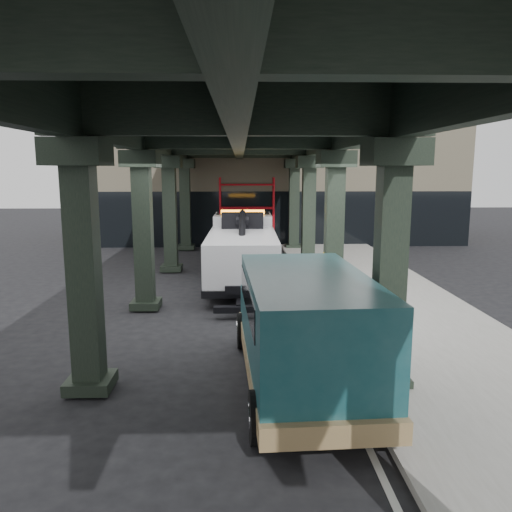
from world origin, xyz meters
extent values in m
plane|color=black|center=(0.00, 0.00, 0.00)|extent=(90.00, 90.00, 0.00)
cube|color=gray|center=(4.50, 2.00, 0.07)|extent=(5.00, 40.00, 0.15)
cube|color=silver|center=(1.70, 2.00, 0.01)|extent=(0.12, 38.00, 0.01)
cube|color=black|center=(2.60, -4.00, 2.50)|extent=(0.55, 0.55, 5.00)
cube|color=black|center=(2.60, -4.00, 4.75)|extent=(1.10, 1.10, 0.50)
cube|color=black|center=(2.60, -4.00, 0.18)|extent=(0.90, 0.90, 0.24)
cube|color=black|center=(2.60, 2.00, 2.50)|extent=(0.55, 0.55, 5.00)
cube|color=black|center=(2.60, 2.00, 4.75)|extent=(1.10, 1.10, 0.50)
cube|color=black|center=(2.60, 2.00, 0.18)|extent=(0.90, 0.90, 0.24)
cube|color=black|center=(2.60, 8.00, 2.50)|extent=(0.55, 0.55, 5.00)
cube|color=black|center=(2.60, 8.00, 4.75)|extent=(1.10, 1.10, 0.50)
cube|color=black|center=(2.60, 8.00, 0.18)|extent=(0.90, 0.90, 0.24)
cube|color=black|center=(2.60, 14.00, 2.50)|extent=(0.55, 0.55, 5.00)
cube|color=black|center=(2.60, 14.00, 4.75)|extent=(1.10, 1.10, 0.50)
cube|color=black|center=(2.60, 14.00, 0.18)|extent=(0.90, 0.90, 0.24)
cube|color=black|center=(-3.40, -4.00, 2.50)|extent=(0.55, 0.55, 5.00)
cube|color=black|center=(-3.40, -4.00, 4.75)|extent=(1.10, 1.10, 0.50)
cube|color=black|center=(-3.40, -4.00, 0.18)|extent=(0.90, 0.90, 0.24)
cube|color=black|center=(-3.40, 2.00, 2.50)|extent=(0.55, 0.55, 5.00)
cube|color=black|center=(-3.40, 2.00, 4.75)|extent=(1.10, 1.10, 0.50)
cube|color=black|center=(-3.40, 2.00, 0.18)|extent=(0.90, 0.90, 0.24)
cube|color=black|center=(-3.40, 8.00, 2.50)|extent=(0.55, 0.55, 5.00)
cube|color=black|center=(-3.40, 8.00, 4.75)|extent=(1.10, 1.10, 0.50)
cube|color=black|center=(-3.40, 8.00, 0.18)|extent=(0.90, 0.90, 0.24)
cube|color=black|center=(-3.40, 14.00, 2.50)|extent=(0.55, 0.55, 5.00)
cube|color=black|center=(-3.40, 14.00, 4.75)|extent=(1.10, 1.10, 0.50)
cube|color=black|center=(-3.40, 14.00, 0.18)|extent=(0.90, 0.90, 0.24)
cube|color=black|center=(2.60, 2.00, 5.55)|extent=(0.35, 32.00, 1.10)
cube|color=black|center=(-3.40, 2.00, 5.55)|extent=(0.35, 32.00, 1.10)
cube|color=black|center=(-0.40, 2.00, 5.55)|extent=(0.35, 32.00, 1.10)
cube|color=black|center=(-0.40, 2.00, 6.25)|extent=(7.40, 32.00, 0.30)
cube|color=#C6B793|center=(2.00, 20.00, 4.00)|extent=(22.00, 10.00, 8.00)
cylinder|color=red|center=(-1.50, 14.90, 2.00)|extent=(0.08, 0.08, 4.00)
cylinder|color=red|center=(-1.50, 14.10, 2.00)|extent=(0.08, 0.08, 4.00)
cylinder|color=red|center=(1.50, 14.90, 2.00)|extent=(0.08, 0.08, 4.00)
cylinder|color=red|center=(1.50, 14.10, 2.00)|extent=(0.08, 0.08, 4.00)
cylinder|color=red|center=(0.00, 14.90, 1.00)|extent=(3.00, 0.08, 0.08)
cylinder|color=red|center=(0.00, 14.90, 2.30)|extent=(3.00, 0.08, 0.08)
cylinder|color=red|center=(0.00, 14.90, 3.60)|extent=(3.00, 0.08, 0.08)
cube|color=black|center=(-0.29, 5.36, 0.72)|extent=(1.13, 7.77, 0.26)
cube|color=white|center=(-0.26, 8.00, 1.60)|extent=(2.46, 2.51, 1.86)
cube|color=white|center=(-0.25, 9.08, 1.09)|extent=(2.44, 0.75, 0.93)
cube|color=black|center=(-0.26, 8.26, 2.12)|extent=(2.29, 1.37, 0.88)
cube|color=white|center=(-0.31, 4.17, 1.40)|extent=(2.54, 5.20, 1.45)
cube|color=orange|center=(-0.26, 7.79, 2.64)|extent=(1.86, 0.31, 0.17)
cube|color=black|center=(-0.28, 6.24, 2.43)|extent=(1.66, 0.64, 0.62)
cylinder|color=black|center=(-0.30, 4.38, 2.17)|extent=(0.29, 3.62, 1.39)
cube|color=black|center=(-0.34, 1.54, 0.36)|extent=(0.33, 1.45, 0.19)
cube|color=black|center=(-0.35, 0.81, 0.31)|extent=(1.66, 0.28, 0.19)
cylinder|color=black|center=(-1.39, 8.32, 0.57)|extent=(0.38, 1.14, 1.14)
cylinder|color=silver|center=(-1.39, 8.32, 0.57)|extent=(0.41, 0.63, 0.63)
cylinder|color=black|center=(0.88, 8.30, 0.57)|extent=(0.38, 1.14, 1.14)
cylinder|color=silver|center=(0.88, 8.30, 0.57)|extent=(0.41, 0.63, 0.63)
cylinder|color=black|center=(-1.43, 4.91, 0.57)|extent=(0.38, 1.14, 1.14)
cylinder|color=silver|center=(-1.43, 4.91, 0.57)|extent=(0.41, 0.63, 0.63)
cylinder|color=black|center=(0.84, 4.88, 0.57)|extent=(0.38, 1.14, 1.14)
cylinder|color=silver|center=(0.84, 4.88, 0.57)|extent=(0.41, 0.63, 0.63)
cylinder|color=black|center=(-1.45, 3.57, 0.57)|extent=(0.38, 1.14, 1.14)
cylinder|color=silver|center=(-1.45, 3.57, 0.57)|extent=(0.41, 0.63, 0.63)
cylinder|color=black|center=(0.82, 3.54, 0.57)|extent=(0.38, 1.14, 1.14)
cylinder|color=silver|center=(0.82, 3.54, 0.57)|extent=(0.41, 0.63, 0.63)
cube|color=#134045|center=(0.76, -1.49, 1.01)|extent=(2.23, 1.28, 0.96)
cube|color=#134045|center=(0.91, -4.40, 1.43)|extent=(2.47, 4.88, 2.07)
cube|color=olive|center=(0.88, -3.98, 0.58)|extent=(2.57, 6.05, 0.37)
cube|color=black|center=(0.78, -1.91, 1.86)|extent=(2.09, 0.56, 0.88)
cube|color=black|center=(0.89, -4.09, 1.96)|extent=(2.45, 3.93, 0.58)
cube|color=silver|center=(0.73, -0.93, 0.58)|extent=(2.13, 0.24, 0.32)
cylinder|color=black|center=(-0.30, -1.60, 0.45)|extent=(0.34, 0.91, 0.89)
cylinder|color=silver|center=(-0.30, -1.60, 0.45)|extent=(0.36, 0.51, 0.49)
cylinder|color=black|center=(1.82, -1.49, 0.45)|extent=(0.34, 0.91, 0.89)
cylinder|color=silver|center=(1.82, -1.49, 0.45)|extent=(0.36, 0.51, 0.49)
cylinder|color=black|center=(-0.07, -6.05, 0.45)|extent=(0.34, 0.91, 0.89)
cylinder|color=silver|center=(-0.07, -6.05, 0.45)|extent=(0.36, 0.51, 0.49)
cylinder|color=black|center=(2.05, -5.94, 0.45)|extent=(0.34, 0.91, 0.89)
cylinder|color=silver|center=(2.05, -5.94, 0.45)|extent=(0.36, 0.51, 0.49)
camera|label=1|loc=(-0.35, -13.59, 4.43)|focal=35.00mm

